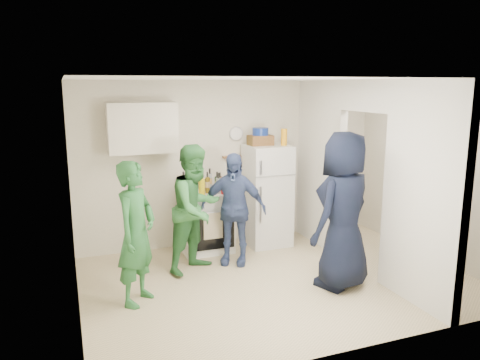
# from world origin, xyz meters

# --- Properties ---
(floor) EXTENTS (4.80, 4.80, 0.00)m
(floor) POSITION_xyz_m (0.00, 0.00, 0.00)
(floor) COLOR beige
(floor) RESTS_ON ground
(wall_back) EXTENTS (4.80, 0.00, 4.80)m
(wall_back) POSITION_xyz_m (0.00, 1.70, 1.25)
(wall_back) COLOR silver
(wall_back) RESTS_ON floor
(wall_front) EXTENTS (4.80, 0.00, 4.80)m
(wall_front) POSITION_xyz_m (0.00, -1.70, 1.25)
(wall_front) COLOR silver
(wall_front) RESTS_ON floor
(wall_left) EXTENTS (0.00, 3.40, 3.40)m
(wall_left) POSITION_xyz_m (-2.40, 0.00, 1.25)
(wall_left) COLOR silver
(wall_left) RESTS_ON floor
(wall_right) EXTENTS (0.00, 3.40, 3.40)m
(wall_right) POSITION_xyz_m (2.40, 0.00, 1.25)
(wall_right) COLOR silver
(wall_right) RESTS_ON floor
(ceiling) EXTENTS (4.80, 4.80, 0.00)m
(ceiling) POSITION_xyz_m (0.00, 0.00, 2.50)
(ceiling) COLOR white
(ceiling) RESTS_ON wall_back
(partition_pier_back) EXTENTS (0.12, 1.20, 2.50)m
(partition_pier_back) POSITION_xyz_m (1.20, 1.10, 1.25)
(partition_pier_back) COLOR silver
(partition_pier_back) RESTS_ON floor
(partition_pier_front) EXTENTS (0.12, 1.20, 2.50)m
(partition_pier_front) POSITION_xyz_m (1.20, -1.10, 1.25)
(partition_pier_front) COLOR silver
(partition_pier_front) RESTS_ON floor
(partition_header) EXTENTS (0.12, 1.00, 0.40)m
(partition_header) POSITION_xyz_m (1.20, 0.00, 2.30)
(partition_header) COLOR silver
(partition_header) RESTS_ON partition_pier_back
(stove) EXTENTS (0.75, 0.63, 0.90)m
(stove) POSITION_xyz_m (-0.54, 1.37, 0.45)
(stove) COLOR white
(stove) RESTS_ON floor
(upper_cabinet) EXTENTS (0.95, 0.34, 0.70)m
(upper_cabinet) POSITION_xyz_m (-1.40, 1.52, 1.85)
(upper_cabinet) COLOR silver
(upper_cabinet) RESTS_ON wall_back
(fridge) EXTENTS (0.64, 0.62, 1.54)m
(fridge) POSITION_xyz_m (0.43, 1.34, 0.77)
(fridge) COLOR silver
(fridge) RESTS_ON floor
(wicker_basket) EXTENTS (0.35, 0.25, 0.15)m
(wicker_basket) POSITION_xyz_m (0.33, 1.39, 1.62)
(wicker_basket) COLOR brown
(wicker_basket) RESTS_ON fridge
(blue_bowl) EXTENTS (0.24, 0.24, 0.11)m
(blue_bowl) POSITION_xyz_m (0.33, 1.39, 1.75)
(blue_bowl) COLOR navy
(blue_bowl) RESTS_ON wicker_basket
(yellow_cup_stack_top) EXTENTS (0.09, 0.09, 0.25)m
(yellow_cup_stack_top) POSITION_xyz_m (0.65, 1.24, 1.67)
(yellow_cup_stack_top) COLOR #FFAA15
(yellow_cup_stack_top) RESTS_ON fridge
(wall_clock) EXTENTS (0.22, 0.02, 0.22)m
(wall_clock) POSITION_xyz_m (0.05, 1.68, 1.70)
(wall_clock) COLOR white
(wall_clock) RESTS_ON wall_back
(spice_shelf) EXTENTS (0.35, 0.08, 0.03)m
(spice_shelf) POSITION_xyz_m (0.00, 1.65, 1.35)
(spice_shelf) COLOR olive
(spice_shelf) RESTS_ON wall_back
(nook_window) EXTENTS (0.03, 0.70, 0.80)m
(nook_window) POSITION_xyz_m (2.38, 0.20, 1.65)
(nook_window) COLOR black
(nook_window) RESTS_ON wall_right
(nook_window_frame) EXTENTS (0.04, 0.76, 0.86)m
(nook_window_frame) POSITION_xyz_m (2.36, 0.20, 1.65)
(nook_window_frame) COLOR white
(nook_window_frame) RESTS_ON wall_right
(nook_valance) EXTENTS (0.04, 0.82, 0.18)m
(nook_valance) POSITION_xyz_m (2.34, 0.20, 2.00)
(nook_valance) COLOR white
(nook_valance) RESTS_ON wall_right
(yellow_cup_stack_stove) EXTENTS (0.09, 0.09, 0.25)m
(yellow_cup_stack_stove) POSITION_xyz_m (-0.66, 1.15, 1.02)
(yellow_cup_stack_stove) COLOR yellow
(yellow_cup_stack_stove) RESTS_ON stove
(red_cup) EXTENTS (0.09, 0.09, 0.12)m
(red_cup) POSITION_xyz_m (-0.32, 1.17, 0.96)
(red_cup) COLOR red
(red_cup) RESTS_ON stove
(person_green_left) EXTENTS (0.68, 0.71, 1.63)m
(person_green_left) POSITION_xyz_m (-1.75, 0.02, 0.82)
(person_green_left) COLOR #2C6E3C
(person_green_left) RESTS_ON floor
(person_green_center) EXTENTS (1.04, 0.98, 1.69)m
(person_green_center) POSITION_xyz_m (-0.87, 0.71, 0.85)
(person_green_center) COLOR #388038
(person_green_center) RESTS_ON floor
(person_denim) EXTENTS (0.97, 0.79, 1.55)m
(person_denim) POSITION_xyz_m (-0.33, 0.77, 0.77)
(person_denim) COLOR #3C5683
(person_denim) RESTS_ON floor
(person_navy) EXTENTS (1.10, 0.94, 1.91)m
(person_navy) POSITION_xyz_m (0.65, -0.42, 0.95)
(person_navy) COLOR black
(person_navy) RESTS_ON floor
(person_nook) EXTENTS (0.94, 1.19, 1.61)m
(person_nook) POSITION_xyz_m (1.96, 0.05, 0.80)
(person_nook) COLOR black
(person_nook) RESTS_ON floor
(bottle_a) EXTENTS (0.07, 0.07, 0.30)m
(bottle_a) POSITION_xyz_m (-0.84, 1.51, 1.05)
(bottle_a) COLOR olive
(bottle_a) RESTS_ON stove
(bottle_b) EXTENTS (0.07, 0.07, 0.30)m
(bottle_b) POSITION_xyz_m (-0.73, 1.30, 1.05)
(bottle_b) COLOR #154120
(bottle_b) RESTS_ON stove
(bottle_c) EXTENTS (0.06, 0.06, 0.31)m
(bottle_c) POSITION_xyz_m (-0.64, 1.50, 1.05)
(bottle_c) COLOR silver
(bottle_c) RESTS_ON stove
(bottle_d) EXTENTS (0.06, 0.06, 0.31)m
(bottle_d) POSITION_xyz_m (-0.53, 1.30, 1.05)
(bottle_d) COLOR brown
(bottle_d) RESTS_ON stove
(bottle_e) EXTENTS (0.07, 0.07, 0.31)m
(bottle_e) POSITION_xyz_m (-0.42, 1.54, 1.05)
(bottle_e) COLOR #B2B9C5
(bottle_e) RESTS_ON stove
(bottle_f) EXTENTS (0.07, 0.07, 0.29)m
(bottle_f) POSITION_xyz_m (-0.36, 1.39, 1.04)
(bottle_f) COLOR #163814
(bottle_f) RESTS_ON stove
(bottle_g) EXTENTS (0.08, 0.08, 0.25)m
(bottle_g) POSITION_xyz_m (-0.28, 1.49, 1.02)
(bottle_g) COLOR brown
(bottle_g) RESTS_ON stove
(bottle_h) EXTENTS (0.07, 0.07, 0.28)m
(bottle_h) POSITION_xyz_m (-0.85, 1.23, 1.04)
(bottle_h) COLOR silver
(bottle_h) RESTS_ON stove
(bottle_i) EXTENTS (0.07, 0.07, 0.26)m
(bottle_i) POSITION_xyz_m (-0.49, 1.46, 1.02)
(bottle_i) COLOR brown
(bottle_i) RESTS_ON stove
(bottle_j) EXTENTS (0.06, 0.06, 0.33)m
(bottle_j) POSITION_xyz_m (-0.22, 1.27, 1.06)
(bottle_j) COLOR #184823
(bottle_j) RESTS_ON stove
(bottle_k) EXTENTS (0.06, 0.06, 0.31)m
(bottle_k) POSITION_xyz_m (-0.75, 1.41, 1.05)
(bottle_k) COLOR brown
(bottle_k) RESTS_ON stove
(bottle_l) EXTENTS (0.07, 0.07, 0.30)m
(bottle_l) POSITION_xyz_m (-0.40, 1.22, 1.05)
(bottle_l) COLOR #91989F
(bottle_l) RESTS_ON stove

